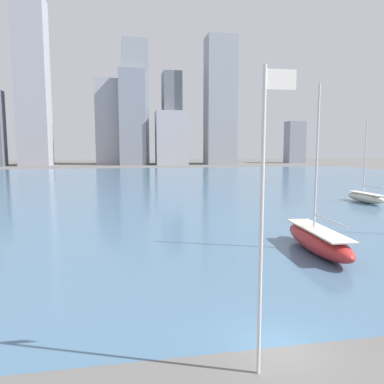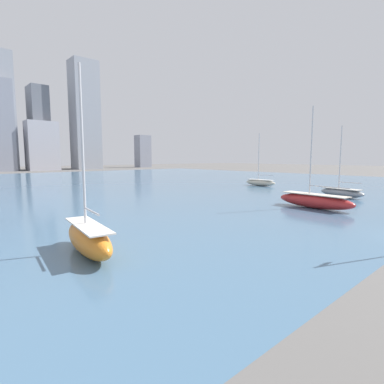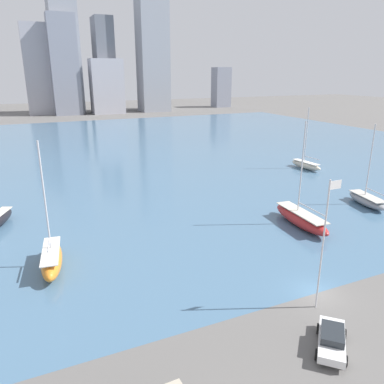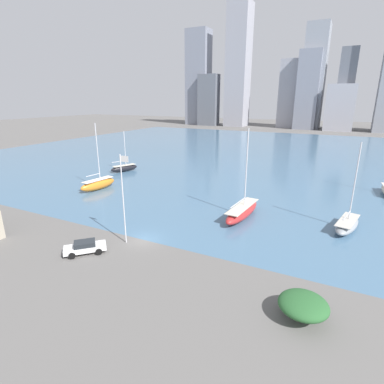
% 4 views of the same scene
% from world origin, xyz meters
% --- Properties ---
extents(ground_plane, '(500.00, 500.00, 0.00)m').
position_xyz_m(ground_plane, '(0.00, 0.00, 0.00)').
color(ground_plane, '#605E5B').
extents(harbor_water, '(180.00, 140.00, 0.00)m').
position_xyz_m(harbor_water, '(0.00, 70.00, 0.00)').
color(harbor_water, '#476B89').
rests_on(harbor_water, ground_plane).
extents(flag_pole, '(1.24, 0.14, 11.40)m').
position_xyz_m(flag_pole, '(-1.55, -1.59, 6.19)').
color(flag_pole, silver).
rests_on(flag_pole, ground_plane).
extents(distant_city_skyline, '(172.56, 22.56, 74.69)m').
position_xyz_m(distant_city_skyline, '(-11.58, 171.05, 27.11)').
color(distant_city_skyline, gray).
rests_on(distant_city_skyline, ground_plane).
extents(sailboat_red, '(3.36, 10.92, 13.59)m').
position_xyz_m(sailboat_red, '(9.05, 13.18, 1.04)').
color(sailboat_red, '#B72828').
rests_on(sailboat_red, harbor_water).
extents(sailboat_cream, '(2.30, 8.07, 12.55)m').
position_xyz_m(sailboat_cream, '(30.42, 37.11, 0.88)').
color(sailboat_cream, beige).
rests_on(sailboat_cream, harbor_water).
extents(sailboat_orange, '(3.06, 8.37, 13.18)m').
position_xyz_m(sailboat_orange, '(-21.63, 14.64, 1.16)').
color(sailboat_orange, orange).
rests_on(sailboat_orange, harbor_water).
extents(sailboat_gray, '(4.01, 8.28, 12.21)m').
position_xyz_m(sailboat_gray, '(23.56, 15.42, 0.85)').
color(sailboat_gray, gray).
rests_on(sailboat_gray, harbor_water).
extents(parked_sedan_white, '(4.64, 4.70, 1.53)m').
position_xyz_m(parked_sedan_white, '(-4.15, -6.00, 0.81)').
color(parked_sedan_white, white).
rests_on(parked_sedan_white, ground_plane).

